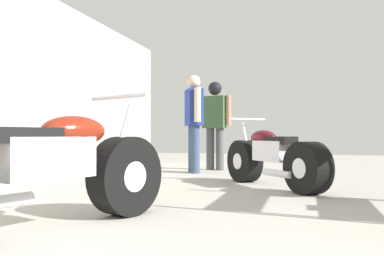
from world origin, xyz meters
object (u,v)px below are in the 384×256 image
object	(u,v)px
motorcycle_maroon_cruiser	(41,172)
motorcycle_black_naked	(274,159)
mechanic_with_helmet	(215,117)
mechanic_in_blue	(194,117)

from	to	relation	value
motorcycle_maroon_cruiser	motorcycle_black_naked	distance (m)	3.00
motorcycle_black_naked	mechanic_with_helmet	xyz separation A→B (m)	(-1.24, 2.26, 0.62)
motorcycle_maroon_cruiser	mechanic_in_blue	bearing A→B (deg)	92.63
motorcycle_maroon_cruiser	mechanic_in_blue	world-z (taller)	mechanic_in_blue
motorcycle_maroon_cruiser	mechanic_with_helmet	xyz separation A→B (m)	(0.02, 4.99, 0.58)
motorcycle_black_naked	mechanic_with_helmet	bearing A→B (deg)	118.68
motorcycle_maroon_cruiser	motorcycle_black_naked	xyz separation A→B (m)	(1.26, 2.72, -0.04)
mechanic_in_blue	motorcycle_maroon_cruiser	bearing A→B (deg)	-87.37
motorcycle_black_naked	mechanic_with_helmet	world-z (taller)	mechanic_with_helmet
mechanic_in_blue	mechanic_with_helmet	distance (m)	0.68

